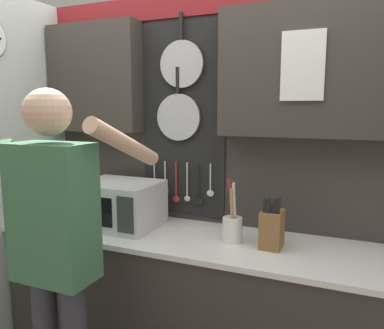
# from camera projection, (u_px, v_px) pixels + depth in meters

# --- Properties ---
(base_cabinet_counter) EXTENTS (2.24, 0.62, 0.93)m
(base_cabinet_counter) POSITION_uv_depth(u_px,v_px,m) (186.00, 310.00, 2.25)
(base_cabinet_counter) COLOR #38332D
(base_cabinet_counter) RESTS_ON ground_plane
(back_wall_unit) EXTENTS (2.81, 0.22, 2.37)m
(back_wall_unit) POSITION_uv_depth(u_px,v_px,m) (206.00, 137.00, 2.35)
(back_wall_unit) COLOR #38332D
(back_wall_unit) RESTS_ON ground_plane
(microwave) EXTENTS (0.49, 0.40, 0.28)m
(microwave) POSITION_uv_depth(u_px,v_px,m) (119.00, 204.00, 2.35)
(microwave) COLOR silver
(microwave) RESTS_ON base_cabinet_counter
(knife_block) EXTENTS (0.11, 0.15, 0.28)m
(knife_block) POSITION_uv_depth(u_px,v_px,m) (272.00, 228.00, 1.98)
(knife_block) COLOR brown
(knife_block) RESTS_ON base_cabinet_counter
(utensil_crock) EXTENTS (0.11, 0.11, 0.35)m
(utensil_crock) POSITION_uv_depth(u_px,v_px,m) (232.00, 226.00, 2.07)
(utensil_crock) COLOR white
(utensil_crock) RESTS_ON base_cabinet_counter
(person) EXTENTS (0.54, 0.66, 1.76)m
(person) POSITION_uv_depth(u_px,v_px,m) (57.00, 239.00, 1.77)
(person) COLOR #383842
(person) RESTS_ON ground_plane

